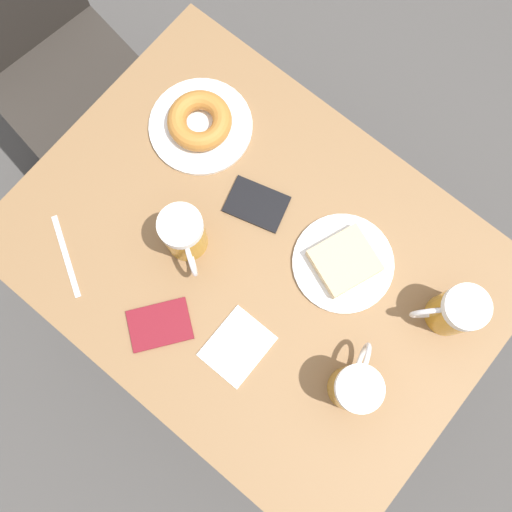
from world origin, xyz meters
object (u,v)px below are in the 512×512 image
(fork, at_px, (66,256))
(plate_with_donut, at_px, (200,123))
(chair, at_px, (37,43))
(beer_mug_left, at_px, (355,387))
(plate_with_cake, at_px, (344,262))
(passport_far_edge, at_px, (160,325))
(passport_near_edge, at_px, (257,204))
(beer_mug_center, at_px, (455,311))
(napkin_folded, at_px, (237,346))
(beer_mug_right, at_px, (184,235))

(fork, bearing_deg, plate_with_donut, -3.87)
(chair, relative_size, plate_with_donut, 3.99)
(chair, bearing_deg, fork, -115.67)
(beer_mug_left, bearing_deg, plate_with_donut, 68.28)
(plate_with_cake, relative_size, passport_far_edge, 1.39)
(chair, height_order, beer_mug_left, chair)
(plate_with_donut, relative_size, passport_near_edge, 1.59)
(chair, xyz_separation_m, beer_mug_center, (0.04, -1.23, 0.26))
(plate_with_cake, xyz_separation_m, napkin_folded, (-0.27, 0.06, -0.01))
(napkin_folded, xyz_separation_m, passport_far_edge, (-0.07, 0.15, 0.00))
(passport_near_edge, bearing_deg, plate_with_cake, -86.15)
(beer_mug_right, relative_size, fork, 0.81)
(beer_mug_center, bearing_deg, passport_far_edge, 131.47)
(plate_with_donut, xyz_separation_m, beer_mug_left, (-0.24, -0.60, 0.05))
(beer_mug_left, height_order, napkin_folded, beer_mug_left)
(plate_with_cake, bearing_deg, passport_far_edge, 148.23)
(chair, xyz_separation_m, beer_mug_right, (-0.18, -0.72, 0.26))
(plate_with_cake, height_order, passport_far_edge, plate_with_cake)
(fork, distance_m, passport_near_edge, 0.42)
(beer_mug_left, height_order, beer_mug_center, same)
(beer_mug_center, xyz_separation_m, beer_mug_right, (-0.22, 0.51, 0.00))
(chair, bearing_deg, plate_with_donut, -77.81)
(passport_near_edge, bearing_deg, fork, 145.30)
(beer_mug_right, height_order, passport_near_edge, beer_mug_right)
(chair, distance_m, passport_near_edge, 0.80)
(napkin_folded, height_order, fork, same)
(beer_mug_center, distance_m, beer_mug_right, 0.55)
(plate_with_cake, height_order, beer_mug_left, beer_mug_left)
(beer_mug_right, bearing_deg, beer_mug_center, -66.68)
(plate_with_donut, bearing_deg, napkin_folded, -130.61)
(napkin_folded, bearing_deg, plate_with_donut, 49.39)
(chair, bearing_deg, beer_mug_right, -95.67)
(chair, distance_m, passport_far_edge, 0.89)
(chair, xyz_separation_m, passport_far_edge, (-0.35, -0.79, 0.19))
(beer_mug_left, distance_m, passport_near_edge, 0.43)
(plate_with_cake, bearing_deg, plate_with_donut, 83.97)
(chair, height_order, beer_mug_right, chair)
(beer_mug_right, bearing_deg, plate_with_donut, 34.82)
(passport_far_edge, bearing_deg, passport_near_edge, 1.98)
(beer_mug_left, height_order, beer_mug_right, same)
(napkin_folded, relative_size, fork, 0.79)
(plate_with_cake, bearing_deg, passport_near_edge, 93.85)
(napkin_folded, height_order, passport_near_edge, passport_near_edge)
(beer_mug_center, bearing_deg, plate_with_cake, 101.48)
(beer_mug_right, bearing_deg, napkin_folded, -114.58)
(beer_mug_right, bearing_deg, passport_near_edge, -20.29)
(passport_near_edge, bearing_deg, beer_mug_left, -114.62)
(plate_with_cake, bearing_deg, beer_mug_center, -78.52)
(chair, relative_size, beer_mug_right, 6.79)
(chair, distance_m, plate_with_donut, 0.61)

